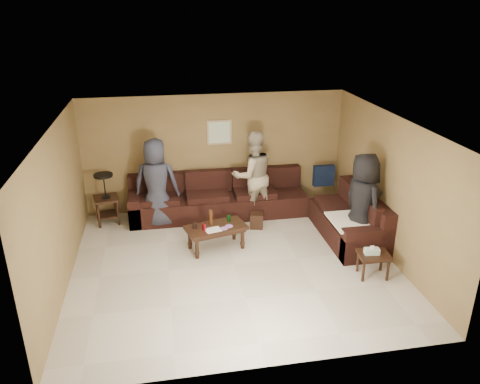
{
  "coord_description": "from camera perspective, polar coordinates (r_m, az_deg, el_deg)",
  "views": [
    {
      "loc": [
        -1.13,
        -6.96,
        4.27
      ],
      "look_at": [
        0.25,
        0.85,
        1.0
      ],
      "focal_mm": 35.0,
      "sensor_mm": 36.0,
      "label": 1
    }
  ],
  "objects": [
    {
      "name": "end_table_left",
      "position": [
        9.83,
        -16.04,
        -0.68
      ],
      "size": [
        0.55,
        0.55,
        1.07
      ],
      "rotation": [
        0.0,
        0.0,
        0.19
      ],
      "color": "black",
      "rests_on": "ground"
    },
    {
      "name": "wall_art",
      "position": [
        9.86,
        -2.53,
        7.28
      ],
      "size": [
        0.52,
        0.04,
        0.52
      ],
      "color": "tan",
      "rests_on": "ground"
    },
    {
      "name": "sectional_sofa",
      "position": [
        9.55,
        2.64,
        -2.01
      ],
      "size": [
        4.65,
        2.9,
        0.97
      ],
      "color": "black",
      "rests_on": "ground"
    },
    {
      "name": "person_left",
      "position": [
        9.41,
        -10.16,
        1.08
      ],
      "size": [
        0.96,
        0.71,
        1.81
      ],
      "primitive_type": "imported",
      "rotation": [
        0.0,
        0.0,
        2.98
      ],
      "color": "#2B2D3B",
      "rests_on": "ground"
    },
    {
      "name": "coffee_table",
      "position": [
        8.56,
        -2.98,
        -4.6
      ],
      "size": [
        1.18,
        0.79,
        0.73
      ],
      "rotation": [
        0.0,
        0.0,
        0.25
      ],
      "color": "black",
      "rests_on": "ground"
    },
    {
      "name": "room",
      "position": [
        7.52,
        -0.75,
        2.11
      ],
      "size": [
        5.6,
        5.5,
        2.5
      ],
      "color": "beige",
      "rests_on": "ground"
    },
    {
      "name": "person_middle",
      "position": [
        9.6,
        1.58,
        2.04
      ],
      "size": [
        1.01,
        0.85,
        1.86
      ],
      "primitive_type": "imported",
      "rotation": [
        0.0,
        0.0,
        3.32
      ],
      "color": "tan",
      "rests_on": "ground"
    },
    {
      "name": "waste_bin",
      "position": [
        9.44,
        2.03,
        -3.46
      ],
      "size": [
        0.31,
        0.31,
        0.31
      ],
      "primitive_type": "cube",
      "rotation": [
        0.0,
        0.0,
        -0.25
      ],
      "color": "black",
      "rests_on": "ground"
    },
    {
      "name": "person_right",
      "position": [
        8.62,
        14.68,
        -1.25
      ],
      "size": [
        0.78,
        1.01,
        1.83
      ],
      "primitive_type": "imported",
      "rotation": [
        0.0,
        0.0,
        1.81
      ],
      "color": "black",
      "rests_on": "ground"
    },
    {
      "name": "side_table_right",
      "position": [
        8.05,
        15.94,
        -7.56
      ],
      "size": [
        0.55,
        0.47,
        0.56
      ],
      "rotation": [
        0.0,
        0.0,
        -0.12
      ],
      "color": "black",
      "rests_on": "ground"
    }
  ]
}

